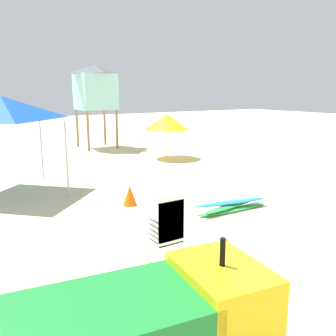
% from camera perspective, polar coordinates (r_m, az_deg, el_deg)
% --- Properties ---
extents(ground, '(80.00, 80.00, 0.00)m').
position_cam_1_polar(ground, '(6.45, 19.63, -16.18)').
color(ground, beige).
extents(utility_cart, '(2.69, 1.60, 1.50)m').
position_cam_1_polar(utility_cart, '(3.84, -2.80, -22.64)').
color(utility_cart, '#197A2D').
rests_on(utility_cart, ground).
extents(stacked_plastic_chairs, '(0.48, 0.48, 1.29)m').
position_cam_1_polar(stacked_plastic_chairs, '(6.28, -0.10, -8.80)').
color(stacked_plastic_chairs, white).
rests_on(stacked_plastic_chairs, ground).
extents(surfboard_pile, '(2.18, 0.64, 0.24)m').
position_cam_1_polar(surfboard_pile, '(9.46, 9.90, -5.79)').
color(surfboard_pile, green).
rests_on(surfboard_pile, ground).
extents(popup_canopy, '(2.75, 2.75, 2.82)m').
position_cam_1_polar(popup_canopy, '(11.48, -24.36, 8.46)').
color(popup_canopy, '#B2B2B7').
rests_on(popup_canopy, ground).
extents(lifeguard_tower, '(1.98, 1.98, 4.24)m').
position_cam_1_polar(lifeguard_tower, '(19.66, -11.18, 12.15)').
color(lifeguard_tower, olive).
rests_on(lifeguard_tower, ground).
extents(beach_umbrella_left, '(1.96, 1.96, 1.95)m').
position_cam_1_polar(beach_umbrella_left, '(16.32, -0.20, 7.14)').
color(beach_umbrella_left, beige).
rests_on(beach_umbrella_left, ground).
extents(traffic_cone_near, '(0.36, 0.36, 0.52)m').
position_cam_1_polar(traffic_cone_near, '(6.54, 9.04, -12.69)').
color(traffic_cone_near, orange).
rests_on(traffic_cone_near, ground).
extents(traffic_cone_far, '(0.37, 0.37, 0.53)m').
position_cam_1_polar(traffic_cone_far, '(9.76, -5.92, -4.22)').
color(traffic_cone_far, orange).
rests_on(traffic_cone_far, ground).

